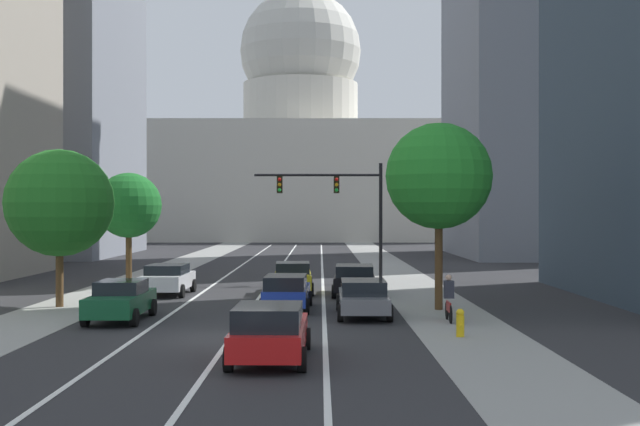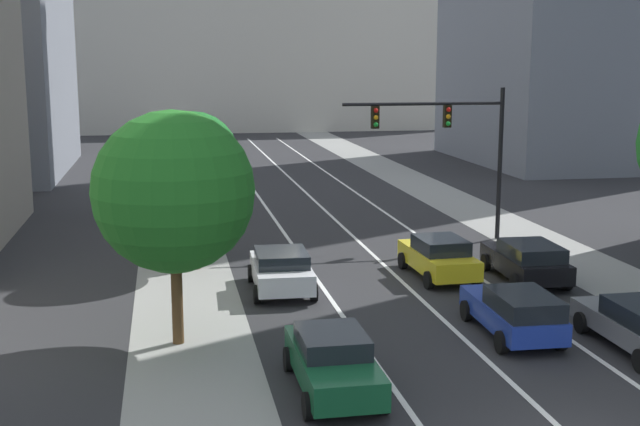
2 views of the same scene
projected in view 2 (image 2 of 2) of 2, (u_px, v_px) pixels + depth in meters
The scene contains 15 objects.
ground_plane at pixel (292, 180), 55.78m from camera, with size 400.00×400.00×0.00m, color #2B2B2D.
sidewalk_left at pixel (176, 195), 49.54m from camera, with size 3.52×130.00×0.01m, color gray.
sidewalk_right at pixel (426, 188), 52.34m from camera, with size 3.52×130.00×0.01m, color gray.
lane_stripe_left at pixel (278, 224), 40.73m from camera, with size 0.16×90.00×0.01m, color white.
lane_stripe_center at pixel (338, 222), 41.27m from camera, with size 0.16×90.00×0.01m, color white.
lane_stripe_right at pixel (396, 220), 41.82m from camera, with size 0.16×90.00×0.01m, color white.
capitol_building at pixel (230, 24), 102.01m from camera, with size 51.80×27.11×37.43m.
car_yellow at pixel (439, 257), 30.75m from camera, with size 2.10×4.38×1.53m.
car_green at pixel (333, 361), 20.20m from camera, with size 1.95×4.43×1.48m.
car_blue at pixel (515, 311), 24.10m from camera, with size 2.03×4.39×1.48m.
car_white at pixel (281, 270), 28.90m from camera, with size 2.23×4.15×1.47m.
car_black at pixel (527, 260), 30.26m from camera, with size 2.25×4.55×1.48m.
traffic_signal_mast at pixel (453, 135), 36.29m from camera, with size 7.27×0.39×6.76m.
street_tree_near_left at pixel (193, 158), 31.37m from camera, with size 3.45×3.45×6.07m.
street_tree_mid_left at pixel (174, 192), 22.94m from camera, with size 4.52×4.52×6.64m.
Camera 2 is at (-8.32, -14.65, 7.97)m, focal length 46.78 mm.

